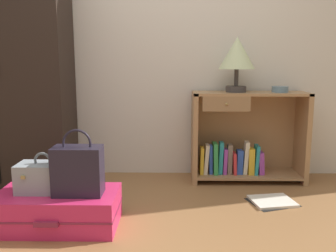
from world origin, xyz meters
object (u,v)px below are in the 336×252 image
Objects in this scene: table_lamp at (237,55)px; train_case at (44,177)px; suitcase_large at (58,209)px; bookshelf at (244,139)px; wardrobe at (5,70)px; handbag at (78,170)px; open_book_on_floor at (272,201)px; bowl at (280,89)px.

table_lamp is 1.78m from train_case.
train_case reaches higher than suitcase_large.
bookshelf reaches higher than suitcase_large.
wardrobe is 1.22m from train_case.
wardrobe is 2.52× the size of suitcase_large.
wardrobe is at bearing -178.12° from bookshelf.
suitcase_large is 2.42× the size of train_case.
wardrobe is at bearing 132.05° from handbag.
wardrobe reaches higher than suitcase_large.
wardrobe is 4.92× the size of open_book_on_floor.
bowl is 0.95m from open_book_on_floor.
bookshelf is 3.08× the size of train_case.
bookshelf is 2.48× the size of open_book_on_floor.
handbag is at bearing -47.95° from wardrobe.
bookshelf reaches higher than handbag.
suitcase_large is 1.51m from open_book_on_floor.
train_case is at bearing 165.14° from suitcase_large.
train_case is 1.61m from open_book_on_floor.
handbag is at bearing -9.05° from suitcase_large.
suitcase_large is at bearing -14.86° from train_case.
suitcase_large is at bearing -143.13° from table_lamp.
open_book_on_floor is at bearing -12.56° from wardrobe.
bookshelf is 1.69m from train_case.
bowl is at bearing 32.80° from handbag.
bowl reaches higher than suitcase_large.
table_lamp is at bearing 40.99° from handbag.
suitcase_large is (-1.61, -0.92, -0.68)m from bowl.
wardrobe is 2.29m from bowl.
wardrobe is 1.35m from handbag.
table_lamp is 1.83m from suitcase_large.
bookshelf is at bearing 102.57° from open_book_on_floor.
bookshelf is 0.51m from bowl.
open_book_on_floor is at bearing 18.28° from handbag.
bowl is at bearing -4.81° from bookshelf.
table_lamp is at bearing 111.13° from open_book_on_floor.
wardrobe reaches higher than bookshelf.
table_lamp is 1.12× the size of handbag.
train_case is 0.81× the size of open_book_on_floor.
handbag is (0.14, -0.02, 0.26)m from suitcase_large.
table_lamp reaches higher than handbag.
suitcase_large is at bearing 170.95° from handbag.
suitcase_large is at bearing -164.27° from open_book_on_floor.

